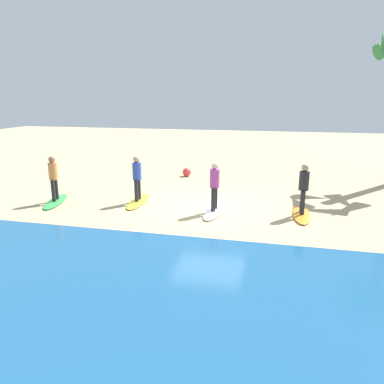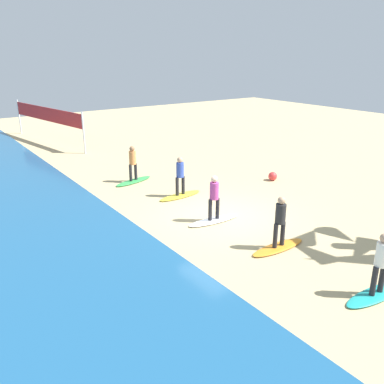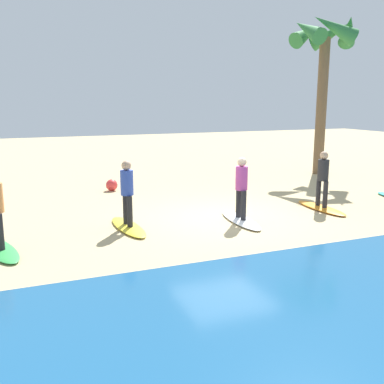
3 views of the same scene
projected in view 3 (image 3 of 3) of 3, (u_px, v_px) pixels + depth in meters
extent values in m
plane|color=tan|center=(224.00, 218.00, 12.20)|extent=(60.00, 60.00, 0.00)
ellipsoid|color=orange|center=(321.00, 208.00, 13.17)|extent=(0.56, 2.10, 0.09)
cylinder|color=#232328|center=(325.00, 195.00, 12.94)|extent=(0.14, 0.14, 0.78)
cylinder|color=#232328|center=(318.00, 192.00, 13.23)|extent=(0.14, 0.14, 0.78)
cylinder|color=#262628|center=(323.00, 170.00, 12.94)|extent=(0.32, 0.32, 0.62)
sphere|color=tan|center=(324.00, 155.00, 12.85)|extent=(0.24, 0.24, 0.24)
ellipsoid|color=white|center=(241.00, 220.00, 11.83)|extent=(0.68, 2.13, 0.09)
cylinder|color=#232328|center=(244.00, 206.00, 11.59)|extent=(0.14, 0.14, 0.78)
cylinder|color=#232328|center=(238.00, 203.00, 11.89)|extent=(0.14, 0.14, 0.78)
cylinder|color=#B74293|center=(242.00, 178.00, 11.60)|extent=(0.32, 0.32, 0.62)
sphere|color=beige|center=(242.00, 162.00, 11.51)|extent=(0.24, 0.24, 0.24)
ellipsoid|color=yellow|center=(128.00, 227.00, 11.20)|extent=(0.72, 2.14, 0.09)
cylinder|color=#232328|center=(130.00, 212.00, 10.97)|extent=(0.14, 0.14, 0.78)
cylinder|color=#232328|center=(126.00, 209.00, 11.25)|extent=(0.14, 0.14, 0.78)
cylinder|color=#334CAD|center=(127.00, 183.00, 10.97)|extent=(0.32, 0.32, 0.62)
sphere|color=tan|center=(126.00, 165.00, 10.88)|extent=(0.24, 0.24, 0.24)
ellipsoid|color=green|center=(0.00, 250.00, 9.49)|extent=(1.08, 2.17, 0.09)
cylinder|color=#232328|center=(0.00, 232.00, 9.28)|extent=(0.14, 0.14, 0.78)
cylinder|color=brown|center=(321.00, 107.00, 19.02)|extent=(0.44, 0.44, 5.75)
cone|color=#2D7538|center=(308.00, 29.00, 18.05)|extent=(0.70, 1.93, 1.40)
cone|color=#2D7538|center=(334.00, 27.00, 17.51)|extent=(2.05, 1.26, 1.40)
cone|color=#2D7538|center=(349.00, 30.00, 18.17)|extent=(1.70, 1.97, 1.40)
cone|color=#2D7538|center=(332.00, 33.00, 19.13)|extent=(1.70, 1.97, 1.40)
cone|color=#2D7538|center=(308.00, 33.00, 19.06)|extent=(2.05, 1.26, 1.40)
sphere|color=#E53838|center=(112.00, 185.00, 15.83)|extent=(0.41, 0.41, 0.41)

